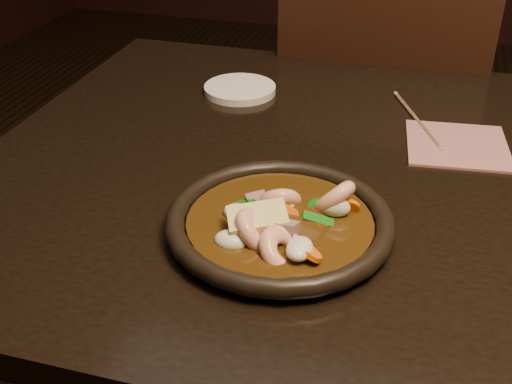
# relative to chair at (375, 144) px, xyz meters

# --- Properties ---
(chair) EXTENTS (0.44, 0.44, 0.93)m
(chair) POSITION_rel_chair_xyz_m (0.00, 0.00, 0.00)
(chair) COLOR black
(chair) RESTS_ON floor
(plate) EXTENTS (0.28, 0.28, 0.03)m
(plate) POSITION_rel_chair_xyz_m (-0.05, -0.75, 0.26)
(plate) COLOR black
(plate) RESTS_ON table
(stirfry) EXTENTS (0.16, 0.18, 0.07)m
(stirfry) POSITION_rel_chair_xyz_m (-0.05, -0.75, 0.26)
(stirfry) COLOR #352109
(stirfry) RESTS_ON plate
(saucer_left) EXTENTS (0.13, 0.13, 0.01)m
(saucer_left) POSITION_rel_chair_xyz_m (-0.23, -0.34, 0.25)
(saucer_left) COLOR white
(saucer_left) RESTS_ON table
(chopsticks) EXTENTS (0.09, 0.21, 0.01)m
(chopsticks) POSITION_rel_chair_xyz_m (0.09, -0.38, 0.25)
(chopsticks) COLOR tan
(chopsticks) RESTS_ON table
(napkin) EXTENTS (0.16, 0.16, 0.00)m
(napkin) POSITION_rel_chair_xyz_m (0.15, -0.45, 0.25)
(napkin) COLOR #A36564
(napkin) RESTS_ON table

